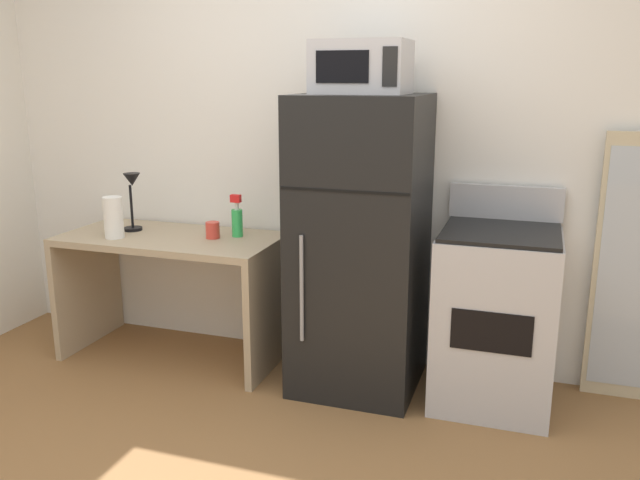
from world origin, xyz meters
TOP-DOWN VIEW (x-y plane):
  - wall_back_white at (0.00, 1.70)m, footprint 5.00×0.10m
  - desk at (-0.89, 1.31)m, footprint 1.29×0.63m
  - desk_lamp at (-1.15, 1.35)m, footprint 0.14×0.12m
  - paper_towel_roll at (-1.17, 1.17)m, footprint 0.11×0.11m
  - coffee_mug at (-0.62, 1.34)m, footprint 0.08×0.08m
  - spray_bottle at (-0.51, 1.42)m, footprint 0.06×0.06m
  - refrigerator at (0.27, 1.31)m, footprint 0.65×0.67m
  - microwave at (0.27, 1.29)m, footprint 0.46×0.35m
  - oven_range at (0.98, 1.33)m, footprint 0.59×0.61m
  - leaning_mirror at (1.66, 1.59)m, footprint 0.44×0.03m

SIDE VIEW (x-z plane):
  - oven_range at x=0.98m, z-range -0.08..1.02m
  - desk at x=-0.89m, z-range 0.16..0.91m
  - leaning_mirror at x=1.66m, z-range 0.00..1.40m
  - refrigerator at x=0.27m, z-range 0.00..1.57m
  - coffee_mug at x=-0.62m, z-range 0.75..0.84m
  - spray_bottle at x=-0.51m, z-range 0.72..0.97m
  - paper_towel_roll at x=-1.17m, z-range 0.75..0.99m
  - desk_lamp at x=-1.15m, z-range 0.81..1.17m
  - wall_back_white at x=0.00m, z-range 0.00..2.60m
  - microwave at x=0.27m, z-range 1.57..1.83m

